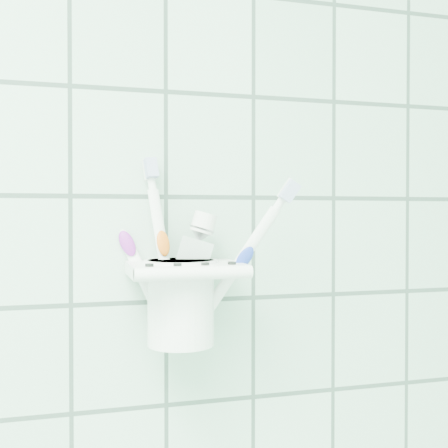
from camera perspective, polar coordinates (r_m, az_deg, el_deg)
name	(u,v)px	position (r m, az deg, el deg)	size (l,w,h in m)	color
holder_bracket	(185,270)	(0.62, -4.00, -4.73)	(0.12, 0.10, 0.04)	white
cup	(181,299)	(0.62, -4.41, -7.56)	(0.08, 0.08, 0.09)	white
toothbrush_pink	(169,235)	(0.63, -5.57, -1.15)	(0.09, 0.06, 0.22)	white
toothbrush_blue	(177,244)	(0.61, -4.83, -2.00)	(0.03, 0.06, 0.20)	white
toothbrush_orange	(191,242)	(0.62, -3.36, -1.89)	(0.10, 0.04, 0.20)	white
toothpaste_tube	(171,262)	(0.63, -5.40, -3.87)	(0.07, 0.04, 0.15)	silver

